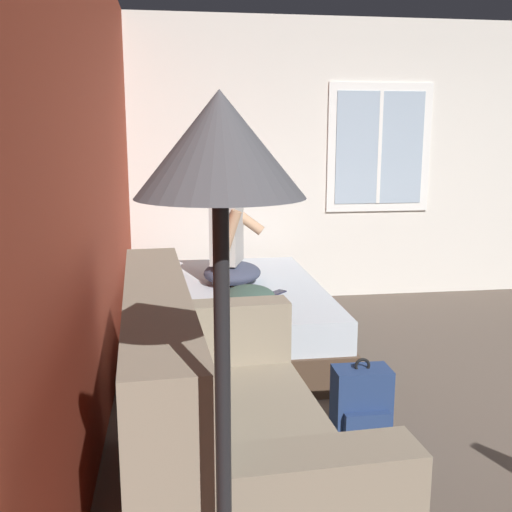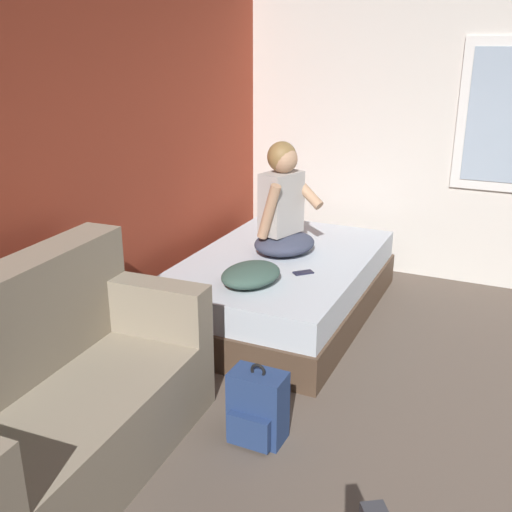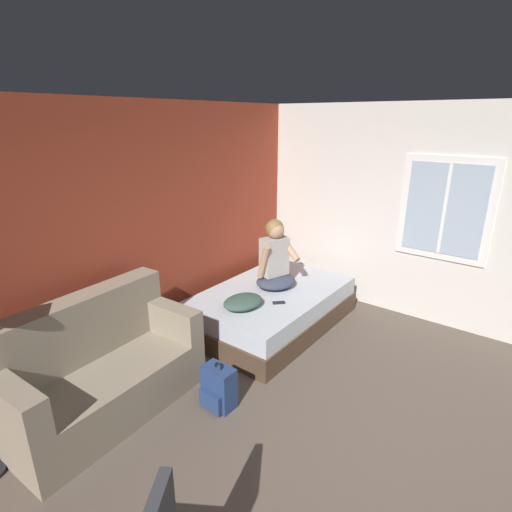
{
  "view_description": "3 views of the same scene",
  "coord_description": "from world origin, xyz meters",
  "px_view_note": "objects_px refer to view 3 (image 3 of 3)",
  "views": [
    {
      "loc": [
        -2.84,
        2.44,
        1.61
      ],
      "look_at": [
        0.96,
        1.89,
        0.83
      ],
      "focal_mm": 42.0,
      "sensor_mm": 36.0,
      "label": 1
    },
    {
      "loc": [
        -2.49,
        0.31,
        2.05
      ],
      "look_at": [
        0.77,
        1.81,
        0.77
      ],
      "focal_mm": 42.0,
      "sensor_mm": 36.0,
      "label": 2
    },
    {
      "loc": [
        -2.17,
        -0.65,
        2.52
      ],
      "look_at": [
        1.0,
        1.78,
        1.12
      ],
      "focal_mm": 28.0,
      "sensor_mm": 36.0,
      "label": 3
    }
  ],
  "objects_px": {
    "cell_phone": "(279,303)",
    "backpack": "(218,388)",
    "bed": "(272,307)",
    "person_seated": "(275,260)",
    "couch": "(100,370)",
    "throw_pillow": "(243,302)"
  },
  "relations": [
    {
      "from": "bed",
      "to": "couch",
      "type": "bearing_deg",
      "value": 171.96
    },
    {
      "from": "backpack",
      "to": "cell_phone",
      "type": "xyz_separation_m",
      "value": [
        1.29,
        0.23,
        0.29
      ]
    },
    {
      "from": "couch",
      "to": "throw_pillow",
      "type": "distance_m",
      "value": 1.64
    },
    {
      "from": "bed",
      "to": "throw_pillow",
      "type": "distance_m",
      "value": 0.68
    },
    {
      "from": "throw_pillow",
      "to": "cell_phone",
      "type": "bearing_deg",
      "value": -36.87
    },
    {
      "from": "bed",
      "to": "person_seated",
      "type": "relative_size",
      "value": 2.39
    },
    {
      "from": "couch",
      "to": "backpack",
      "type": "bearing_deg",
      "value": -51.74
    },
    {
      "from": "person_seated",
      "to": "cell_phone",
      "type": "distance_m",
      "value": 0.59
    },
    {
      "from": "backpack",
      "to": "cell_phone",
      "type": "relative_size",
      "value": 3.18
    },
    {
      "from": "bed",
      "to": "person_seated",
      "type": "height_order",
      "value": "person_seated"
    },
    {
      "from": "bed",
      "to": "cell_phone",
      "type": "bearing_deg",
      "value": -133.04
    },
    {
      "from": "couch",
      "to": "throw_pillow",
      "type": "bearing_deg",
      "value": -11.89
    },
    {
      "from": "person_seated",
      "to": "throw_pillow",
      "type": "relative_size",
      "value": 1.82
    },
    {
      "from": "backpack",
      "to": "couch",
      "type": "bearing_deg",
      "value": 128.26
    },
    {
      "from": "bed",
      "to": "person_seated",
      "type": "xyz_separation_m",
      "value": [
        0.1,
        0.03,
        0.6
      ]
    },
    {
      "from": "cell_phone",
      "to": "person_seated",
      "type": "bearing_deg",
      "value": -5.01
    },
    {
      "from": "couch",
      "to": "throw_pillow",
      "type": "xyz_separation_m",
      "value": [
        1.6,
        -0.34,
        0.16
      ]
    },
    {
      "from": "bed",
      "to": "couch",
      "type": "height_order",
      "value": "couch"
    },
    {
      "from": "person_seated",
      "to": "couch",
      "type": "bearing_deg",
      "value": 173.01
    },
    {
      "from": "cell_phone",
      "to": "backpack",
      "type": "bearing_deg",
      "value": 144.2
    },
    {
      "from": "couch",
      "to": "backpack",
      "type": "distance_m",
      "value": 1.06
    },
    {
      "from": "throw_pillow",
      "to": "cell_phone",
      "type": "relative_size",
      "value": 3.33
    }
  ]
}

